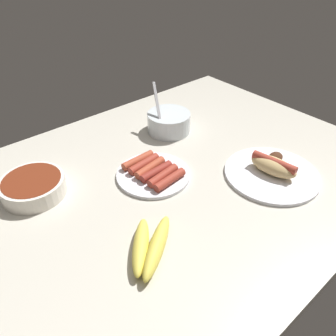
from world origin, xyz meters
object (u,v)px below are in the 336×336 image
(bowl_chili, at_px, (33,186))
(bowl_coleslaw, at_px, (169,121))
(plate_sausages, at_px, (153,172))
(banana_bunch, at_px, (150,246))
(plate_hotdog_assembled, at_px, (272,170))

(bowl_chili, relative_size, bowl_coleslaw, 1.04)
(bowl_chili, height_order, plate_sausages, bowl_chili)
(banana_bunch, bearing_deg, bowl_chili, -72.23)
(plate_hotdog_assembled, relative_size, bowl_chili, 1.60)
(banana_bunch, xyz_separation_m, bowl_coleslaw, (-0.36, -0.36, 0.02))
(plate_hotdog_assembled, relative_size, bowl_coleslaw, 1.66)
(plate_sausages, bearing_deg, plate_hotdog_assembled, 140.18)
(plate_hotdog_assembled, bearing_deg, banana_bunch, -1.13)
(plate_hotdog_assembled, bearing_deg, bowl_coleslaw, -80.82)
(banana_bunch, relative_size, plate_sausages, 0.83)
(plate_sausages, relative_size, bowl_coleslaw, 1.31)
(plate_sausages, bearing_deg, bowl_chili, -26.67)
(plate_hotdog_assembled, height_order, bowl_coleslaw, bowl_coleslaw)
(plate_hotdog_assembled, xyz_separation_m, banana_bunch, (0.42, -0.01, 0.00))
(bowl_chili, height_order, banana_bunch, bowl_chili)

